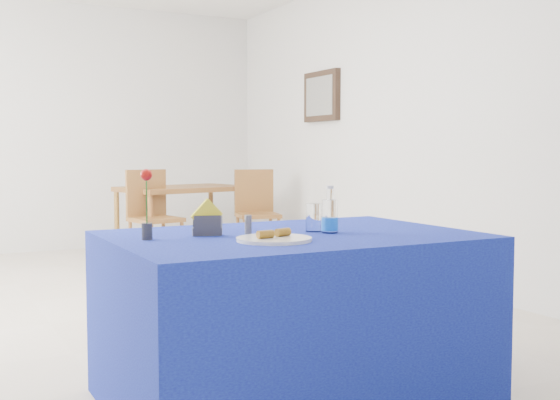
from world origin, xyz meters
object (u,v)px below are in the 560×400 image
object	(u,v)px
oak_table	(183,194)
blue_table	(292,317)
water_bottle	(330,217)
chair_bg_right	(256,207)
chair_bg_left	(151,211)
plate	(274,239)

from	to	relation	value
oak_table	blue_table	bearing A→B (deg)	-103.43
blue_table	water_bottle	xyz separation A→B (m)	(0.17, -0.05, 0.45)
water_bottle	chair_bg_right	world-z (taller)	water_bottle
oak_table	chair_bg_left	world-z (taller)	chair_bg_left
oak_table	chair_bg_left	xyz separation A→B (m)	(-0.50, -0.48, -0.13)
oak_table	chair_bg_right	size ratio (longest dim) A/B	1.51
water_bottle	chair_bg_right	distance (m)	4.22
blue_table	chair_bg_right	xyz separation A→B (m)	(1.68, 3.88, 0.16)
plate	oak_table	size ratio (longest dim) A/B	0.22
plate	blue_table	world-z (taller)	plate
water_bottle	chair_bg_left	world-z (taller)	water_bottle
water_bottle	oak_table	distance (m)	4.48
water_bottle	chair_bg_right	size ratio (longest dim) A/B	0.23
water_bottle	chair_bg_right	xyz separation A→B (m)	(1.51, 3.93, -0.29)
plate	chair_bg_right	size ratio (longest dim) A/B	0.33
oak_table	chair_bg_right	xyz separation A→B (m)	(0.64, -0.46, -0.14)
water_bottle	oak_table	size ratio (longest dim) A/B	0.15
chair_bg_left	blue_table	bearing A→B (deg)	-108.92
blue_table	chair_bg_left	distance (m)	3.91
blue_table	chair_bg_right	bearing A→B (deg)	66.61
plate	chair_bg_left	bearing A→B (deg)	79.83
water_bottle	oak_table	world-z (taller)	water_bottle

